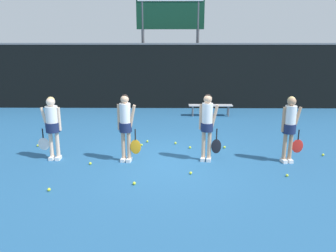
{
  "coord_description": "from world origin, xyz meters",
  "views": [
    {
      "loc": [
        0.05,
        -8.25,
        3.12
      ],
      "look_at": [
        -0.04,
        0.01,
        0.96
      ],
      "focal_mm": 35.0,
      "sensor_mm": 36.0,
      "label": 1
    }
  ],
  "objects_px": {
    "tennis_ball_0": "(323,155)",
    "tennis_ball_4": "(38,145)",
    "bench_courtside": "(211,106)",
    "tennis_ball_8": "(191,173)",
    "tennis_ball_6": "(147,141)",
    "tennis_ball_7": "(142,145)",
    "tennis_ball_5": "(190,147)",
    "player_2": "(207,122)",
    "tennis_ball_10": "(90,163)",
    "tennis_ball_3": "(134,183)",
    "tennis_ball_2": "(49,190)",
    "scoreboard": "(170,21)",
    "tennis_ball_9": "(224,147)",
    "player_3": "(290,124)",
    "tennis_ball_11": "(287,175)",
    "tennis_ball_1": "(176,143)",
    "player_1": "(126,123)",
    "player_0": "(52,123)"
  },
  "relations": [
    {
      "from": "tennis_ball_2",
      "to": "tennis_ball_8",
      "type": "bearing_deg",
      "value": 17.06
    },
    {
      "from": "tennis_ball_1",
      "to": "tennis_ball_9",
      "type": "xyz_separation_m",
      "value": [
        1.46,
        -0.4,
        0.0
      ]
    },
    {
      "from": "tennis_ball_2",
      "to": "tennis_ball_3",
      "type": "xyz_separation_m",
      "value": [
        1.79,
        0.34,
        -0.0
      ]
    },
    {
      "from": "player_0",
      "to": "tennis_ball_2",
      "type": "relative_size",
      "value": 23.89
    },
    {
      "from": "player_3",
      "to": "tennis_ball_10",
      "type": "xyz_separation_m",
      "value": [
        -5.16,
        -0.26,
        -1.0
      ]
    },
    {
      "from": "tennis_ball_7",
      "to": "tennis_ball_5",
      "type": "bearing_deg",
      "value": -9.09
    },
    {
      "from": "scoreboard",
      "to": "player_3",
      "type": "distance_m",
      "value": 9.26
    },
    {
      "from": "bench_courtside",
      "to": "player_2",
      "type": "xyz_separation_m",
      "value": [
        -0.72,
        -5.41,
        0.65
      ]
    },
    {
      "from": "player_0",
      "to": "player_2",
      "type": "bearing_deg",
      "value": 1.4
    },
    {
      "from": "player_1",
      "to": "tennis_ball_10",
      "type": "distance_m",
      "value": 1.4
    },
    {
      "from": "scoreboard",
      "to": "tennis_ball_5",
      "type": "bearing_deg",
      "value": -84.99
    },
    {
      "from": "player_3",
      "to": "tennis_ball_2",
      "type": "bearing_deg",
      "value": -168.74
    },
    {
      "from": "bench_courtside",
      "to": "player_2",
      "type": "height_order",
      "value": "player_2"
    },
    {
      "from": "tennis_ball_0",
      "to": "tennis_ball_3",
      "type": "bearing_deg",
      "value": -159.03
    },
    {
      "from": "scoreboard",
      "to": "tennis_ball_9",
      "type": "relative_size",
      "value": 74.35
    },
    {
      "from": "player_3",
      "to": "tennis_ball_8",
      "type": "bearing_deg",
      "value": -168.0
    },
    {
      "from": "tennis_ball_0",
      "to": "tennis_ball_10",
      "type": "height_order",
      "value": "tennis_ball_0"
    },
    {
      "from": "scoreboard",
      "to": "tennis_ball_0",
      "type": "xyz_separation_m",
      "value": [
        4.31,
        -7.72,
        -3.98
      ]
    },
    {
      "from": "player_3",
      "to": "tennis_ball_1",
      "type": "xyz_separation_m",
      "value": [
        -2.93,
        1.51,
        -1.0
      ]
    },
    {
      "from": "tennis_ball_5",
      "to": "tennis_ball_10",
      "type": "distance_m",
      "value": 2.98
    },
    {
      "from": "tennis_ball_5",
      "to": "tennis_ball_3",
      "type": "bearing_deg",
      "value": -118.46
    },
    {
      "from": "tennis_ball_10",
      "to": "tennis_ball_9",
      "type": "bearing_deg",
      "value": 20.34
    },
    {
      "from": "player_0",
      "to": "tennis_ball_1",
      "type": "relative_size",
      "value": 24.41
    },
    {
      "from": "tennis_ball_0",
      "to": "tennis_ball_4",
      "type": "height_order",
      "value": "same"
    },
    {
      "from": "tennis_ball_5",
      "to": "bench_courtside",
      "type": "bearing_deg",
      "value": 75.91
    },
    {
      "from": "tennis_ball_0",
      "to": "tennis_ball_6",
      "type": "xyz_separation_m",
      "value": [
        -5.0,
        1.21,
        -0.0
      ]
    },
    {
      "from": "tennis_ball_7",
      "to": "player_1",
      "type": "bearing_deg",
      "value": -101.99
    },
    {
      "from": "player_1",
      "to": "player_2",
      "type": "bearing_deg",
      "value": 11.65
    },
    {
      "from": "player_2",
      "to": "tennis_ball_0",
      "type": "xyz_separation_m",
      "value": [
        3.3,
        0.38,
        -1.03
      ]
    },
    {
      "from": "bench_courtside",
      "to": "tennis_ball_3",
      "type": "bearing_deg",
      "value": -109.51
    },
    {
      "from": "tennis_ball_0",
      "to": "tennis_ball_8",
      "type": "height_order",
      "value": "same"
    },
    {
      "from": "player_0",
      "to": "tennis_ball_6",
      "type": "height_order",
      "value": "player_0"
    },
    {
      "from": "player_0",
      "to": "tennis_ball_1",
      "type": "xyz_separation_m",
      "value": [
        3.28,
        1.38,
        -0.99
      ]
    },
    {
      "from": "tennis_ball_6",
      "to": "player_0",
      "type": "bearing_deg",
      "value": -147.12
    },
    {
      "from": "player_0",
      "to": "tennis_ball_1",
      "type": "height_order",
      "value": "player_0"
    },
    {
      "from": "tennis_ball_10",
      "to": "tennis_ball_3",
      "type": "bearing_deg",
      "value": -43.51
    },
    {
      "from": "tennis_ball_6",
      "to": "tennis_ball_7",
      "type": "distance_m",
      "value": 0.39
    },
    {
      "from": "player_2",
      "to": "tennis_ball_10",
      "type": "bearing_deg",
      "value": -161.57
    },
    {
      "from": "bench_courtside",
      "to": "tennis_ball_3",
      "type": "distance_m",
      "value": 7.41
    },
    {
      "from": "tennis_ball_2",
      "to": "tennis_ball_8",
      "type": "distance_m",
      "value": 3.23
    },
    {
      "from": "player_0",
      "to": "tennis_ball_7",
      "type": "relative_size",
      "value": 26.57
    },
    {
      "from": "tennis_ball_0",
      "to": "tennis_ball_6",
      "type": "height_order",
      "value": "same"
    },
    {
      "from": "tennis_ball_4",
      "to": "tennis_ball_7",
      "type": "distance_m",
      "value": 3.15
    },
    {
      "from": "tennis_ball_2",
      "to": "tennis_ball_6",
      "type": "height_order",
      "value": "tennis_ball_2"
    },
    {
      "from": "bench_courtside",
      "to": "tennis_ball_3",
      "type": "xyz_separation_m",
      "value": [
        -2.49,
        -6.97,
        -0.38
      ]
    },
    {
      "from": "tennis_ball_10",
      "to": "tennis_ball_11",
      "type": "xyz_separation_m",
      "value": [
        4.85,
        -0.72,
        -0.0
      ]
    },
    {
      "from": "bench_courtside",
      "to": "tennis_ball_11",
      "type": "xyz_separation_m",
      "value": [
        1.08,
        -6.48,
        -0.38
      ]
    },
    {
      "from": "bench_courtside",
      "to": "tennis_ball_4",
      "type": "bearing_deg",
      "value": -143.08
    },
    {
      "from": "player_1",
      "to": "tennis_ball_11",
      "type": "relative_size",
      "value": 27.94
    },
    {
      "from": "player_3",
      "to": "tennis_ball_10",
      "type": "bearing_deg",
      "value": 176.46
    }
  ]
}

